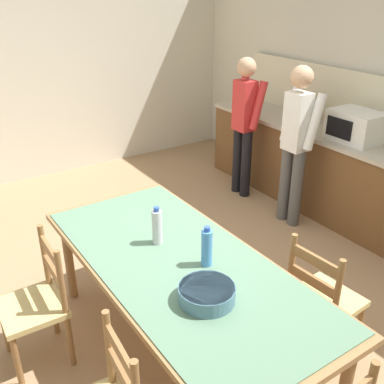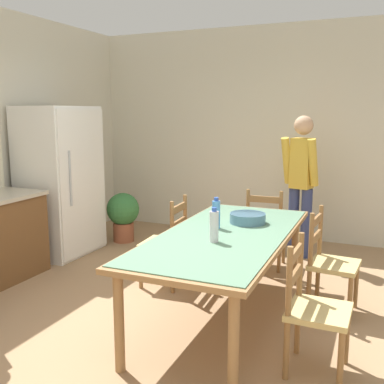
# 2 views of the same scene
# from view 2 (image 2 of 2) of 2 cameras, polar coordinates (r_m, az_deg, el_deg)

# --- Properties ---
(ground_plane) EXTENTS (8.32, 8.32, 0.00)m
(ground_plane) POSITION_cam_2_polar(r_m,az_deg,el_deg) (3.72, -2.75, -17.82)
(ground_plane) COLOR #9E7A56
(wall_right) EXTENTS (0.12, 5.20, 2.90)m
(wall_right) POSITION_cam_2_polar(r_m,az_deg,el_deg) (6.38, 10.26, 7.33)
(wall_right) COLOR beige
(wall_right) RESTS_ON ground
(refrigerator) EXTENTS (0.88, 0.73, 1.81)m
(refrigerator) POSITION_cam_2_polar(r_m,az_deg,el_deg) (5.74, -16.35, 1.33)
(refrigerator) COLOR white
(refrigerator) RESTS_ON ground
(dining_table) EXTENTS (2.26, 1.03, 0.76)m
(dining_table) POSITION_cam_2_polar(r_m,az_deg,el_deg) (3.75, 4.28, -6.20)
(dining_table) COLOR olive
(dining_table) RESTS_ON ground
(bottle_near_centre) EXTENTS (0.07, 0.07, 0.27)m
(bottle_near_centre) POSITION_cam_2_polar(r_m,az_deg,el_deg) (3.45, 2.82, -4.34)
(bottle_near_centre) COLOR silver
(bottle_near_centre) RESTS_ON dining_table
(bottle_off_centre) EXTENTS (0.07, 0.07, 0.27)m
(bottle_off_centre) POSITION_cam_2_polar(r_m,az_deg,el_deg) (3.85, 3.08, -2.81)
(bottle_off_centre) COLOR #4C8ED6
(bottle_off_centre) RESTS_ON dining_table
(serving_bowl) EXTENTS (0.32, 0.32, 0.09)m
(serving_bowl) POSITION_cam_2_polar(r_m,az_deg,el_deg) (4.07, 7.08, -3.24)
(serving_bowl) COLOR slate
(serving_bowl) RESTS_ON dining_table
(chair_head_end) EXTENTS (0.43, 0.44, 0.91)m
(chair_head_end) POSITION_cam_2_polar(r_m,az_deg,el_deg) (5.13, 9.33, -4.69)
(chair_head_end) COLOR olive
(chair_head_end) RESTS_ON ground
(chair_side_near_left) EXTENTS (0.43, 0.41, 0.91)m
(chair_side_near_left) POSITION_cam_2_polar(r_m,az_deg,el_deg) (3.21, 15.15, -14.15)
(chair_side_near_left) COLOR olive
(chair_side_near_left) RESTS_ON ground
(chair_side_far_right) EXTENTS (0.45, 0.43, 0.91)m
(chair_side_far_right) POSITION_cam_2_polar(r_m,az_deg,el_deg) (4.56, -3.23, -6.45)
(chair_side_far_right) COLOR olive
(chair_side_far_right) RESTS_ON ground
(chair_side_near_right) EXTENTS (0.45, 0.43, 0.91)m
(chair_side_near_right) POSITION_cam_2_polar(r_m,az_deg,el_deg) (4.15, 17.10, -8.59)
(chair_side_near_right) COLOR olive
(chair_side_near_right) RESTS_ON ground
(person_by_table) EXTENTS (0.36, 0.47, 1.70)m
(person_by_table) POSITION_cam_2_polar(r_m,az_deg,el_deg) (5.50, 13.69, 1.63)
(person_by_table) COLOR navy
(person_by_table) RESTS_ON ground
(potted_plant) EXTENTS (0.44, 0.44, 0.67)m
(potted_plant) POSITION_cam_2_polar(r_m,az_deg,el_deg) (6.16, -8.75, -2.72)
(potted_plant) COLOR brown
(potted_plant) RESTS_ON ground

